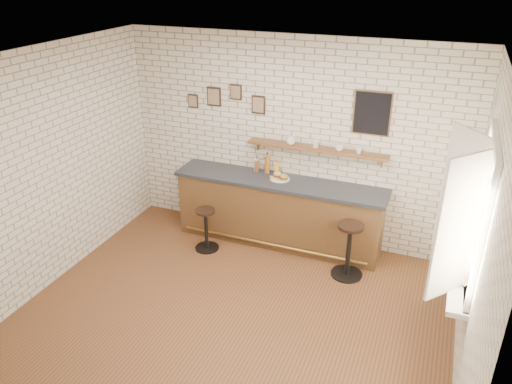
% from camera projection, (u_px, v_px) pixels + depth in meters
% --- Properties ---
extents(ground, '(5.00, 5.00, 0.00)m').
position_uv_depth(ground, '(237.00, 309.00, 6.12)').
color(ground, brown).
rests_on(ground, ground).
extents(bar_counter, '(3.10, 0.65, 1.01)m').
position_uv_depth(bar_counter, '(279.00, 211.00, 7.35)').
color(bar_counter, brown).
rests_on(bar_counter, ground).
extents(sandwich_plate, '(0.28, 0.28, 0.01)m').
position_uv_depth(sandwich_plate, '(280.00, 179.00, 7.16)').
color(sandwich_plate, white).
rests_on(sandwich_plate, bar_counter).
extents(ciabatta_sandwich, '(0.25, 0.17, 0.08)m').
position_uv_depth(ciabatta_sandwich, '(281.00, 176.00, 7.14)').
color(ciabatta_sandwich, '#DEB45B').
rests_on(ciabatta_sandwich, sandwich_plate).
extents(potato_chips, '(0.26, 0.19, 0.00)m').
position_uv_depth(potato_chips, '(278.00, 178.00, 7.16)').
color(potato_chips, '#C08A44').
rests_on(potato_chips, sandwich_plate).
extents(bitters_bottle_brown, '(0.07, 0.07, 0.23)m').
position_uv_depth(bitters_bottle_brown, '(257.00, 165.00, 7.39)').
color(bitters_bottle_brown, brown).
rests_on(bitters_bottle_brown, bar_counter).
extents(bitters_bottle_white, '(0.07, 0.07, 0.26)m').
position_uv_depth(bitters_bottle_white, '(256.00, 164.00, 7.39)').
color(bitters_bottle_white, silver).
rests_on(bitters_bottle_white, bar_counter).
extents(bitters_bottle_amber, '(0.08, 0.08, 0.31)m').
position_uv_depth(bitters_bottle_amber, '(267.00, 165.00, 7.32)').
color(bitters_bottle_amber, '#A65E1A').
rests_on(bitters_bottle_amber, bar_counter).
extents(condiment_bottle_yellow, '(0.07, 0.07, 0.21)m').
position_uv_depth(condiment_bottle_yellow, '(277.00, 169.00, 7.29)').
color(condiment_bottle_yellow, gold).
rests_on(condiment_bottle_yellow, bar_counter).
extents(bar_stool_left, '(0.35, 0.35, 0.64)m').
position_uv_depth(bar_stool_left, '(206.00, 228.00, 7.23)').
color(bar_stool_left, black).
rests_on(bar_stool_left, ground).
extents(bar_stool_right, '(0.43, 0.43, 0.77)m').
position_uv_depth(bar_stool_right, '(349.00, 249.00, 6.59)').
color(bar_stool_right, black).
rests_on(bar_stool_right, ground).
extents(wall_shelf, '(2.00, 0.18, 0.18)m').
position_uv_depth(wall_shelf, '(316.00, 149.00, 6.94)').
color(wall_shelf, brown).
rests_on(wall_shelf, ground).
extents(shelf_cup_a, '(0.17, 0.17, 0.11)m').
position_uv_depth(shelf_cup_a, '(291.00, 141.00, 7.03)').
color(shelf_cup_a, white).
rests_on(shelf_cup_a, wall_shelf).
extents(shelf_cup_b, '(0.15, 0.15, 0.10)m').
position_uv_depth(shelf_cup_b, '(316.00, 144.00, 6.91)').
color(shelf_cup_b, white).
rests_on(shelf_cup_b, wall_shelf).
extents(shelf_cup_c, '(0.15, 0.15, 0.09)m').
position_uv_depth(shelf_cup_c, '(339.00, 148.00, 6.81)').
color(shelf_cup_c, white).
rests_on(shelf_cup_c, wall_shelf).
extents(shelf_cup_d, '(0.11, 0.11, 0.10)m').
position_uv_depth(shelf_cup_d, '(359.00, 150.00, 6.72)').
color(shelf_cup_d, white).
rests_on(shelf_cup_d, wall_shelf).
extents(back_wall_decor, '(2.96, 0.02, 0.56)m').
position_uv_depth(back_wall_decor, '(308.00, 107.00, 6.82)').
color(back_wall_decor, black).
rests_on(back_wall_decor, ground).
extents(window_sill, '(0.20, 1.35, 0.06)m').
position_uv_depth(window_sill, '(459.00, 277.00, 5.18)').
color(window_sill, white).
rests_on(window_sill, ground).
extents(casement_window, '(0.40, 1.30, 1.56)m').
position_uv_depth(casement_window, '(468.00, 212.00, 4.87)').
color(casement_window, white).
rests_on(casement_window, ground).
extents(book_lower, '(0.25, 0.27, 0.02)m').
position_uv_depth(book_lower, '(457.00, 275.00, 5.14)').
color(book_lower, tan).
rests_on(book_lower, window_sill).
extents(book_upper, '(0.25, 0.26, 0.02)m').
position_uv_depth(book_upper, '(458.00, 275.00, 5.10)').
color(book_upper, tan).
rests_on(book_upper, book_lower).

